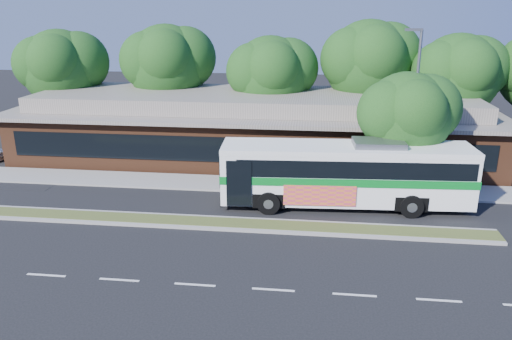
% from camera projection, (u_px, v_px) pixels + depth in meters
% --- Properties ---
extents(ground, '(120.00, 120.00, 0.00)m').
position_uv_depth(ground, '(220.00, 230.00, 23.72)').
color(ground, black).
rests_on(ground, ground).
extents(median_strip, '(26.00, 1.10, 0.15)m').
position_uv_depth(median_strip, '(222.00, 223.00, 24.26)').
color(median_strip, '#454B1F').
rests_on(median_strip, ground).
extents(sidewalk, '(44.00, 2.60, 0.12)m').
position_uv_depth(sidewalk, '(240.00, 184.00, 29.74)').
color(sidewalk, gray).
rests_on(sidewalk, ground).
extents(plaza_building, '(33.20, 11.20, 4.45)m').
position_uv_depth(plaza_building, '(253.00, 126.00, 35.33)').
color(plaza_building, brown).
rests_on(plaza_building, ground).
extents(lamp_post, '(0.93, 0.18, 9.07)m').
position_uv_depth(lamp_post, '(414.00, 109.00, 26.79)').
color(lamp_post, slate).
rests_on(lamp_post, ground).
extents(tree_bg_a, '(6.47, 5.80, 8.63)m').
position_uv_depth(tree_bg_a, '(67.00, 66.00, 37.86)').
color(tree_bg_a, black).
rests_on(tree_bg_a, ground).
extents(tree_bg_b, '(6.69, 6.00, 9.00)m').
position_uv_depth(tree_bg_b, '(173.00, 62.00, 37.82)').
color(tree_bg_b, black).
rests_on(tree_bg_b, ground).
extents(tree_bg_c, '(6.24, 5.60, 8.26)m').
position_uv_depth(tree_bg_c, '(276.00, 73.00, 36.13)').
color(tree_bg_c, black).
rests_on(tree_bg_c, ground).
extents(tree_bg_d, '(6.91, 6.20, 9.37)m').
position_uv_depth(tree_bg_d, '(374.00, 61.00, 36.04)').
color(tree_bg_d, black).
rests_on(tree_bg_d, ground).
extents(tree_bg_e, '(6.47, 5.80, 8.50)m').
position_uv_depth(tree_bg_e, '(463.00, 73.00, 34.61)').
color(tree_bg_e, black).
rests_on(tree_bg_e, ground).
extents(transit_bus, '(13.06, 3.55, 3.63)m').
position_uv_depth(transit_bus, '(347.00, 170.00, 26.00)').
color(transit_bus, white).
rests_on(transit_bus, ground).
extents(sidewalk_tree, '(5.41, 4.85, 6.86)m').
position_uv_depth(sidewalk_tree, '(412.00, 114.00, 27.20)').
color(sidewalk_tree, black).
rests_on(sidewalk_tree, ground).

